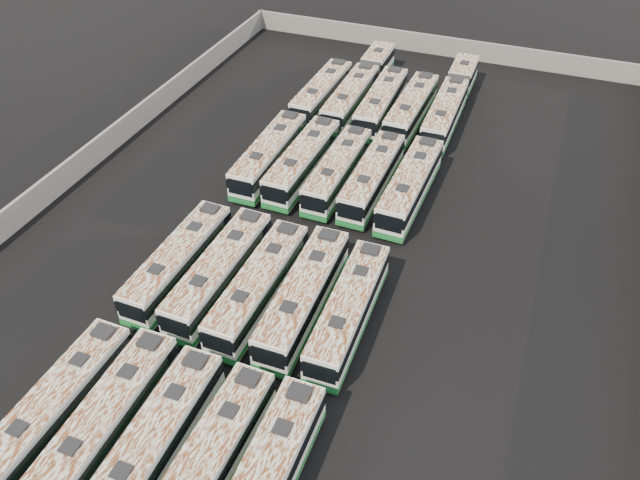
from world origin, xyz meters
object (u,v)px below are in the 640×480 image
at_px(bus_midback_center, 337,171).
at_px(bus_back_right, 411,109).
at_px(bus_front_center, 154,445).
at_px(bus_midback_left, 303,162).
at_px(bus_midfront_left, 220,272).
at_px(bus_midfront_far_right, 349,310).
at_px(bus_back_far_right, 451,101).
at_px(bus_front_right, 208,464).
at_px(bus_back_center, 381,103).
at_px(bus_midback_far_left, 269,155).
at_px(bus_midfront_center, 259,286).
at_px(bus_front_left, 106,422).
at_px(bus_front_far_left, 57,407).
at_px(bus_midfront_far_left, 179,262).
at_px(bus_midback_far_right, 410,186).
at_px(bus_back_left, 360,86).
at_px(bus_midback_right, 372,177).
at_px(bus_back_far_left, 322,93).
at_px(bus_midfront_right, 304,296).

relative_size(bus_midback_center, bus_back_right, 0.97).
relative_size(bus_front_center, bus_midback_left, 0.98).
height_order(bus_midfront_left, bus_midback_left, bus_midback_left).
xyz_separation_m(bus_midfront_far_right, bus_back_far_right, (0.04, 29.73, 0.02)).
distance_m(bus_front_right, bus_back_center, 39.16).
bearing_deg(bus_midback_far_left, bus_midfront_center, -68.36).
distance_m(bus_front_left, bus_midback_left, 26.70).
relative_size(bus_midfront_left, bus_midback_center, 1.04).
relative_size(bus_front_far_left, bus_midback_center, 1.00).
distance_m(bus_midfront_far_left, bus_back_center, 27.33).
height_order(bus_midback_far_right, bus_back_left, bus_midback_far_right).
distance_m(bus_front_center, bus_midfront_left, 12.84).
bearing_deg(bus_front_left, bus_midback_right, 76.52).
height_order(bus_front_far_left, bus_front_left, bus_front_left).
bearing_deg(bus_back_far_left, bus_back_left, 44.80).
bearing_deg(bus_midfront_far_left, bus_midfront_center, -1.34).
xyz_separation_m(bus_back_center, bus_back_far_right, (6.10, 2.97, -0.03)).
xyz_separation_m(bus_midfront_right, bus_back_far_right, (3.10, 29.63, -0.04)).
height_order(bus_midfront_center, bus_midback_far_left, bus_midback_far_left).
distance_m(bus_midfront_center, bus_midback_right, 14.94).
xyz_separation_m(bus_midfront_far_left, bus_midfront_far_right, (12.17, -0.13, -0.00)).
distance_m(bus_midback_right, bus_back_right, 12.14).
xyz_separation_m(bus_midback_far_left, bus_back_far_right, (12.13, 15.26, -0.03)).
relative_size(bus_midback_left, bus_back_far_left, 1.02).
bearing_deg(bus_back_center, bus_front_far_left, -99.95).
xyz_separation_m(bus_back_far_left, bus_back_left, (2.99, 2.86, 0.02)).
distance_m(bus_midback_far_right, bus_back_right, 12.68).
height_order(bus_midfront_left, bus_midback_far_left, bus_midback_far_left).
height_order(bus_front_left, bus_back_far_right, bus_front_left).
distance_m(bus_midfront_far_right, bus_back_far_left, 29.27).
height_order(bus_front_far_left, bus_midback_right, bus_midback_right).
bearing_deg(bus_midback_left, bus_midfront_left, -88.82).
bearing_deg(bus_front_right, bus_midback_far_right, 84.30).
relative_size(bus_back_far_left, bus_back_center, 0.98).
xyz_separation_m(bus_front_far_left, bus_midback_far_right, (12.23, 26.66, 0.07)).
height_order(bus_midfront_center, bus_back_left, bus_back_left).
bearing_deg(bus_midfront_left, bus_front_center, -75.58).
height_order(bus_midback_center, bus_back_far_left, bus_back_far_left).
xyz_separation_m(bus_front_far_left, bus_back_left, (3.07, 41.82, 0.04)).
bearing_deg(bus_front_right, bus_front_center, -177.98).
bearing_deg(bus_front_far_left, bus_back_center, 82.17).
relative_size(bus_midback_left, bus_midback_far_right, 0.99).
height_order(bus_midfront_far_right, bus_midback_far_left, bus_midback_far_left).
bearing_deg(bus_front_right, bus_midback_right, 91.01).
bearing_deg(bus_midfront_right, bus_midback_center, 100.47).
height_order(bus_midfront_left, bus_back_far_right, bus_midfront_left).
height_order(bus_midfront_left, bus_midfront_right, bus_midfront_right).
bearing_deg(bus_back_far_left, bus_front_left, -84.57).
xyz_separation_m(bus_front_left, bus_back_center, (3.06, 38.89, 0.02)).
bearing_deg(bus_midfront_far_right, bus_front_far_left, -135.98).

